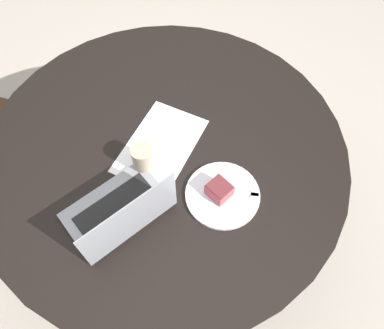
% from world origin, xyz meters
% --- Properties ---
extents(ground_plane, '(12.00, 12.00, 0.00)m').
position_xyz_m(ground_plane, '(0.00, 0.00, 0.00)').
color(ground_plane, '#B7AD9E').
extents(dining_table, '(1.31, 1.31, 0.72)m').
position_xyz_m(dining_table, '(0.00, 0.00, 0.60)').
color(dining_table, black).
rests_on(dining_table, ground_plane).
extents(paper_document, '(0.41, 0.37, 0.00)m').
position_xyz_m(paper_document, '(-0.01, 0.01, 0.72)').
color(paper_document, white).
rests_on(paper_document, dining_table).
extents(plate, '(0.25, 0.25, 0.01)m').
position_xyz_m(plate, '(0.07, -0.27, 0.73)').
color(plate, silver).
rests_on(plate, dining_table).
extents(cake_slice, '(0.08, 0.08, 0.05)m').
position_xyz_m(cake_slice, '(0.06, -0.26, 0.76)').
color(cake_slice, '#B74C51').
rests_on(cake_slice, plate).
extents(fork, '(0.14, 0.13, 0.00)m').
position_xyz_m(fork, '(0.11, -0.30, 0.74)').
color(fork, silver).
rests_on(fork, plate).
extents(coffee_glass, '(0.07, 0.07, 0.11)m').
position_xyz_m(coffee_glass, '(-0.10, -0.03, 0.78)').
color(coffee_glass, '#C6AD89').
rests_on(coffee_glass, dining_table).
extents(laptop, '(0.34, 0.25, 0.21)m').
position_xyz_m(laptop, '(-0.25, -0.16, 0.76)').
color(laptop, gray).
rests_on(laptop, dining_table).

